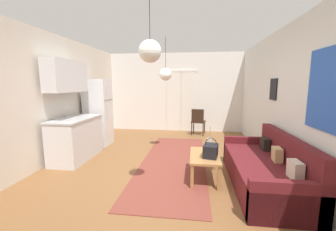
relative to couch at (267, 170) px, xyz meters
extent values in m
cube|color=brown|center=(-1.83, 0.07, -0.31)|extent=(5.08, 8.23, 0.10)
cube|color=white|center=(-1.83, 3.93, 1.06)|extent=(4.68, 0.10, 2.65)
cube|color=white|center=(-1.89, 3.87, 0.75)|extent=(0.49, 0.02, 2.02)
cube|color=white|center=(-1.38, 3.87, 0.75)|extent=(0.49, 0.02, 2.02)
cube|color=white|center=(-1.63, 3.87, 1.79)|extent=(1.07, 0.03, 0.06)
cube|color=silver|center=(0.46, 0.07, 1.06)|extent=(0.10, 7.83, 2.65)
cube|color=blue|center=(0.39, -0.60, 1.29)|extent=(0.02, 0.73, 1.00)
cube|color=black|center=(0.39, 1.12, 1.25)|extent=(0.02, 0.35, 0.42)
cube|color=silver|center=(-4.13, 0.07, 1.06)|extent=(0.10, 7.83, 2.65)
cube|color=green|center=(-4.06, 1.27, 1.45)|extent=(0.02, 0.32, 0.40)
cube|color=brown|center=(-1.58, 0.85, -0.26)|extent=(1.30, 3.78, 0.01)
cube|color=#5B191E|center=(-0.09, 0.00, -0.06)|extent=(0.90, 2.12, 0.41)
cube|color=#5B191E|center=(0.29, 0.00, 0.15)|extent=(0.15, 2.12, 0.83)
cube|color=#5B191E|center=(-0.09, -1.00, 0.01)|extent=(0.90, 0.11, 0.55)
cube|color=#5B191E|center=(-0.09, 1.00, 0.01)|extent=(0.90, 0.11, 0.55)
cube|color=beige|center=(0.13, -0.62, 0.27)|extent=(0.13, 0.24, 0.24)
cube|color=tan|center=(0.13, 0.00, 0.26)|extent=(0.15, 0.23, 0.23)
cube|color=black|center=(0.13, 0.59, 0.26)|extent=(0.13, 0.22, 0.22)
cube|color=#A87542|center=(-0.98, 0.15, 0.14)|extent=(0.49, 0.89, 0.04)
cube|color=#A87542|center=(-1.19, -0.26, -0.07)|extent=(0.05, 0.05, 0.39)
cube|color=#A87542|center=(-0.77, -0.26, -0.07)|extent=(0.05, 0.05, 0.39)
cube|color=#A87542|center=(-1.19, 0.55, -0.07)|extent=(0.05, 0.05, 0.39)
cube|color=#A87542|center=(-0.77, 0.55, -0.07)|extent=(0.05, 0.05, 0.39)
cylinder|color=beige|center=(-0.88, 0.45, 0.26)|extent=(0.10, 0.10, 0.21)
cylinder|color=#477F42|center=(-0.88, 0.45, 0.48)|extent=(0.01, 0.01, 0.22)
cube|color=black|center=(-0.89, 0.05, 0.26)|extent=(0.28, 0.33, 0.21)
torus|color=black|center=(-0.89, 0.05, 0.39)|extent=(0.19, 0.01, 0.19)
cube|color=white|center=(-3.70, 1.91, 0.61)|extent=(0.59, 0.58, 1.74)
cube|color=#4C4C51|center=(-3.40, 1.91, 0.95)|extent=(0.01, 0.56, 0.01)
cylinder|color=#B7BABF|center=(-3.38, 1.75, 1.16)|extent=(0.02, 0.02, 0.24)
cylinder|color=#B7BABF|center=(-3.38, 1.75, 0.63)|extent=(0.02, 0.02, 0.38)
cube|color=silver|center=(-3.69, 0.80, 0.17)|extent=(0.59, 1.27, 0.87)
cube|color=#B7BABF|center=(-3.69, 0.80, 0.62)|extent=(0.62, 1.30, 0.03)
cube|color=#999BA0|center=(-3.69, 0.87, 0.58)|extent=(0.36, 0.40, 0.10)
cylinder|color=#B7BABF|center=(-3.93, 0.87, 0.74)|extent=(0.02, 0.02, 0.20)
cube|color=silver|center=(-3.83, 0.80, 1.51)|extent=(0.32, 1.14, 0.66)
cylinder|color=black|center=(-0.83, 3.51, -0.06)|extent=(0.03, 0.03, 0.41)
cylinder|color=black|center=(-1.18, 3.57, -0.06)|extent=(0.03, 0.03, 0.41)
cylinder|color=black|center=(-0.89, 3.18, -0.06)|extent=(0.03, 0.03, 0.41)
cylinder|color=black|center=(-1.24, 3.24, -0.06)|extent=(0.03, 0.03, 0.41)
cube|color=black|center=(-1.04, 3.38, 0.16)|extent=(0.48, 0.47, 0.04)
cube|color=black|center=(-1.07, 3.20, 0.37)|extent=(0.38, 0.10, 0.41)
cylinder|color=black|center=(-1.74, -0.64, 2.15)|extent=(0.01, 0.01, 0.47)
sphere|color=white|center=(-1.74, -0.64, 1.77)|extent=(0.29, 0.29, 0.29)
cylinder|color=black|center=(-1.84, 1.46, 2.05)|extent=(0.01, 0.01, 0.68)
sphere|color=white|center=(-1.84, 1.46, 1.57)|extent=(0.28, 0.28, 0.28)
camera|label=1|loc=(-1.17, -3.39, 1.36)|focal=22.70mm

